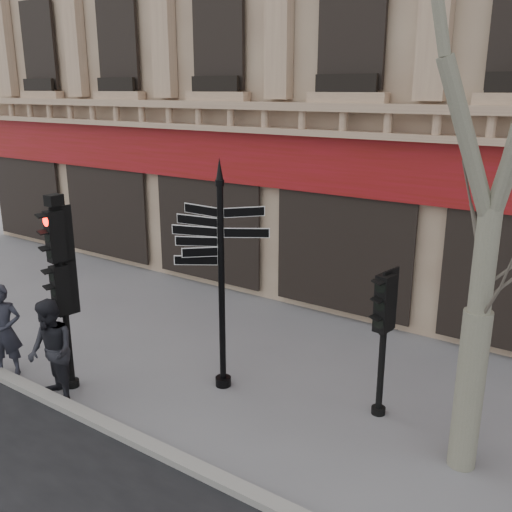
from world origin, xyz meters
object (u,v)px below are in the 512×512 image
(fingerpost, at_px, (221,238))
(traffic_signal_main, at_px, (61,270))
(traffic_signal_secondary, at_px, (385,318))
(pedestrian_b, at_px, (51,352))
(pedestrian_a, at_px, (4,331))

(fingerpost, distance_m, traffic_signal_main, 2.81)
(traffic_signal_secondary, bearing_deg, pedestrian_b, -139.70)
(fingerpost, height_order, traffic_signal_secondary, fingerpost)
(traffic_signal_main, distance_m, pedestrian_a, 1.97)
(traffic_signal_secondary, bearing_deg, fingerpost, -154.82)
(fingerpost, bearing_deg, traffic_signal_secondary, -8.01)
(traffic_signal_main, relative_size, pedestrian_a, 1.99)
(fingerpost, height_order, pedestrian_b, fingerpost)
(traffic_signal_main, distance_m, traffic_signal_secondary, 5.51)
(traffic_signal_secondary, relative_size, pedestrian_b, 1.34)
(pedestrian_a, bearing_deg, pedestrian_b, -43.64)
(traffic_signal_secondary, distance_m, pedestrian_a, 6.95)
(traffic_signal_main, height_order, traffic_signal_secondary, traffic_signal_main)
(pedestrian_b, bearing_deg, traffic_signal_main, 123.96)
(fingerpost, relative_size, traffic_signal_secondary, 1.69)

